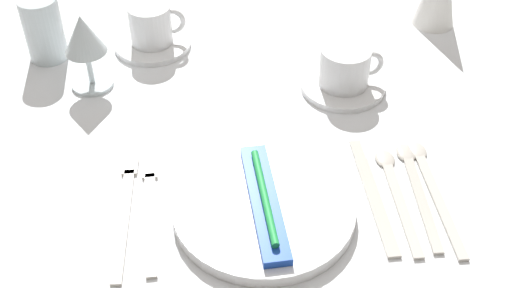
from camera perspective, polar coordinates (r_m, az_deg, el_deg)
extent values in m
cube|color=white|center=(1.06, 1.50, 1.89)|extent=(1.80, 1.10, 0.04)
cube|color=white|center=(1.58, -0.83, 11.52)|extent=(1.80, 0.01, 0.18)
cylinder|color=white|center=(0.88, 0.71, -5.65)|extent=(0.24, 0.24, 0.02)
cube|color=blue|center=(0.87, 0.72, -4.97)|extent=(0.05, 0.21, 0.01)
cylinder|color=green|center=(0.87, 0.73, -4.47)|extent=(0.02, 0.17, 0.01)
cube|color=beige|center=(0.89, -9.02, -6.64)|extent=(0.02, 0.18, 0.00)
cube|color=beige|center=(0.96, -9.10, -2.10)|extent=(0.02, 0.04, 0.00)
cube|color=beige|center=(0.89, -11.32, -6.68)|extent=(0.02, 0.20, 0.00)
cube|color=beige|center=(0.97, -10.73, -1.79)|extent=(0.02, 0.04, 0.00)
cube|color=beige|center=(0.91, 10.30, -5.16)|extent=(0.02, 0.18, 0.00)
cube|color=beige|center=(0.98, 8.82, -0.86)|extent=(0.02, 0.06, 0.00)
cube|color=beige|center=(0.92, 12.41, -5.40)|extent=(0.01, 0.17, 0.00)
ellipsoid|color=beige|center=(0.98, 11.00, -1.25)|extent=(0.03, 0.04, 0.01)
cube|color=beige|center=(0.93, 14.07, -4.90)|extent=(0.02, 0.18, 0.00)
ellipsoid|color=beige|center=(1.00, 12.74, -0.75)|extent=(0.03, 0.04, 0.01)
cube|color=beige|center=(0.93, 15.50, -4.98)|extent=(0.02, 0.19, 0.00)
ellipsoid|color=beige|center=(1.01, 13.63, -0.54)|extent=(0.03, 0.04, 0.01)
cylinder|color=white|center=(1.11, 7.45, 5.01)|extent=(0.14, 0.14, 0.01)
cylinder|color=white|center=(1.09, 7.62, 6.61)|extent=(0.08, 0.08, 0.07)
torus|color=white|center=(1.10, 9.73, 6.82)|extent=(0.05, 0.01, 0.05)
cylinder|color=white|center=(1.22, -8.85, 8.49)|extent=(0.14, 0.14, 0.01)
cylinder|color=white|center=(1.20, -9.05, 10.12)|extent=(0.07, 0.07, 0.07)
torus|color=white|center=(1.19, -7.25, 10.39)|extent=(0.05, 0.01, 0.05)
cylinder|color=silver|center=(1.14, -13.83, 5.06)|extent=(0.07, 0.07, 0.01)
cylinder|color=silver|center=(1.12, -14.10, 6.43)|extent=(0.01, 0.01, 0.06)
cone|color=silver|center=(1.09, -14.63, 9.12)|extent=(0.07, 0.07, 0.06)
cylinder|color=silver|center=(1.20, -17.78, 9.39)|extent=(0.07, 0.07, 0.11)
cylinder|color=#C68C1E|center=(1.21, -17.58, 8.56)|extent=(0.06, 0.06, 0.06)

